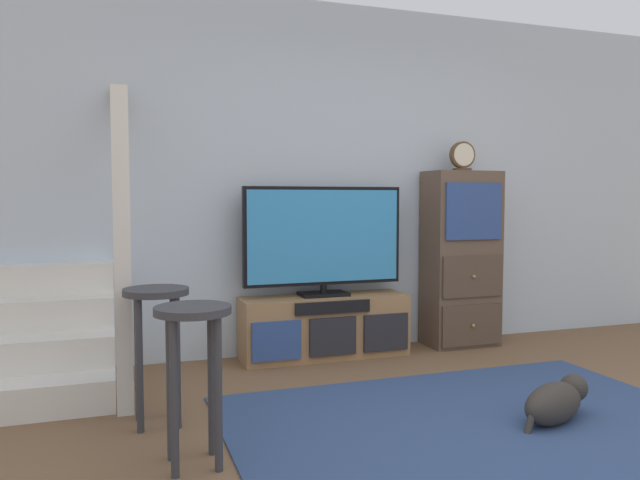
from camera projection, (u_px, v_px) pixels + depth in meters
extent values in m
plane|color=brown|center=(557.00, 476.00, 2.62)|extent=(20.00, 20.00, 0.00)
cube|color=silver|center=(349.00, 179.00, 4.85)|extent=(6.40, 0.12, 2.70)
cube|color=navy|center=(478.00, 425.00, 3.18)|extent=(2.60, 1.80, 0.01)
cube|color=#997047|center=(324.00, 326.00, 4.58)|extent=(1.27, 0.36, 0.46)
cube|color=#2D4784|center=(277.00, 341.00, 4.27)|extent=(0.35, 0.02, 0.28)
cube|color=#232328|center=(333.00, 337.00, 4.40)|extent=(0.35, 0.02, 0.28)
cube|color=#232328|center=(386.00, 332.00, 4.54)|extent=(0.35, 0.02, 0.28)
cube|color=black|center=(333.00, 307.00, 4.39)|extent=(0.57, 0.02, 0.09)
cube|color=black|center=(323.00, 294.00, 4.58)|extent=(0.36, 0.22, 0.02)
cylinder|color=black|center=(323.00, 288.00, 4.58)|extent=(0.05, 0.05, 0.06)
cube|color=black|center=(323.00, 236.00, 4.55)|extent=(1.23, 0.05, 0.74)
cube|color=#338CCC|center=(325.00, 236.00, 4.53)|extent=(1.18, 0.01, 0.69)
cube|color=brown|center=(461.00, 259.00, 4.94)|extent=(0.58, 0.34, 1.42)
cube|color=#4E3C2F|center=(472.00, 325.00, 4.80)|extent=(0.53, 0.02, 0.33)
sphere|color=olive|center=(473.00, 326.00, 4.79)|extent=(0.03, 0.03, 0.03)
cube|color=#4E3C2F|center=(473.00, 276.00, 4.78)|extent=(0.53, 0.02, 0.33)
sphere|color=olive|center=(474.00, 277.00, 4.76)|extent=(0.03, 0.03, 0.03)
cube|color=#2D4784|center=(474.00, 211.00, 4.74)|extent=(0.49, 0.02, 0.45)
cube|color=#4C3823|center=(462.00, 170.00, 4.87)|extent=(0.13, 0.08, 0.02)
cylinder|color=brown|center=(462.00, 155.00, 4.86)|extent=(0.21, 0.04, 0.21)
cylinder|color=beige|center=(464.00, 155.00, 4.84)|extent=(0.18, 0.01, 0.18)
cube|color=silver|center=(30.00, 399.00, 3.33)|extent=(0.90, 0.26, 0.19)
cube|color=silver|center=(35.00, 369.00, 3.57)|extent=(0.90, 0.26, 0.38)
cube|color=silver|center=(39.00, 344.00, 3.81)|extent=(0.90, 0.26, 0.57)
cube|color=silver|center=(43.00, 321.00, 4.05)|extent=(0.90, 0.26, 0.76)
cube|color=silver|center=(47.00, 301.00, 4.29)|extent=(0.90, 0.26, 0.95)
cube|color=silver|center=(122.00, 252.00, 3.31)|extent=(0.09, 0.09, 1.80)
cube|color=#9E7547|center=(118.00, 119.00, 3.87)|extent=(0.06, 1.33, 0.99)
cylinder|color=#333338|center=(174.00, 399.00, 2.58)|extent=(0.04, 0.04, 0.69)
cylinder|color=#333338|center=(218.00, 394.00, 2.64)|extent=(0.04, 0.04, 0.69)
cylinder|color=#333338|center=(170.00, 386.00, 2.75)|extent=(0.04, 0.04, 0.69)
cylinder|color=#333338|center=(212.00, 382.00, 2.81)|extent=(0.04, 0.04, 0.69)
cylinder|color=#333338|center=(193.00, 310.00, 2.67)|extent=(0.34, 0.34, 0.03)
cylinder|color=#333338|center=(139.00, 366.00, 3.08)|extent=(0.04, 0.04, 0.69)
cylinder|color=#333338|center=(177.00, 363.00, 3.14)|extent=(0.04, 0.04, 0.69)
cylinder|color=#333338|center=(138.00, 357.00, 3.26)|extent=(0.04, 0.04, 0.69)
cylinder|color=#333338|center=(174.00, 354.00, 3.32)|extent=(0.04, 0.04, 0.69)
cylinder|color=#333338|center=(156.00, 292.00, 3.17)|extent=(0.34, 0.34, 0.03)
ellipsoid|color=#332D28|center=(553.00, 404.00, 3.21)|extent=(0.48, 0.34, 0.22)
sphere|color=#332D28|center=(574.00, 388.00, 3.34)|extent=(0.15, 0.15, 0.15)
cylinder|color=#332D28|center=(531.00, 419.00, 3.08)|extent=(0.11, 0.07, 0.16)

